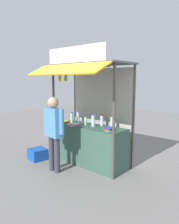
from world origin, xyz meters
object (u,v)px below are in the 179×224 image
water_bottle_back_left (93,121)px  banana_bunch_leftmost (60,79)px  vendor_person (54,127)px  water_bottle_right (78,116)px  plastic_crate (38,154)px  water_bottle_rear_center (112,122)px  banana_bunch_rightmost (66,78)px  magazine_stack_mid_left (74,124)px  water_bottle_back_right (72,118)px  magazine_stack_far_left (64,122)px  magazine_stack_front_left (110,129)px  water_bottle_front_right (86,121)px  water_bottle_center (102,120)px

water_bottle_back_left → banana_bunch_leftmost: size_ratio=1.07×
vendor_person → banana_bunch_leftmost: bearing=130.1°
water_bottle_right → plastic_crate: size_ratio=0.72×
water_bottle_rear_center → banana_bunch_rightmost: banana_bunch_rightmost is taller
vendor_person → plastic_crate: (-0.93, 0.20, -0.90)m
banana_bunch_leftmost → magazine_stack_mid_left: bearing=37.4°
water_bottle_back_left → water_bottle_rear_center: bearing=22.8°
banana_bunch_rightmost → vendor_person: (0.06, -0.45, -1.10)m
water_bottle_back_right → water_bottle_back_left: 0.76m
magazine_stack_mid_left → magazine_stack_far_left: 0.45m
magazine_stack_far_left → magazine_stack_front_left: size_ratio=1.04×
water_bottle_back_right → banana_bunch_rightmost: bearing=-58.2°
water_bottle_right → plastic_crate: 1.47m
water_bottle_front_right → water_bottle_rear_center: water_bottle_rear_center is taller
banana_bunch_rightmost → plastic_crate: (-0.87, -0.26, -2.00)m
magazine_stack_far_left → magazine_stack_front_left: (1.47, 0.05, 0.02)m
water_bottle_rear_center → magazine_stack_front_left: bearing=-62.2°
magazine_stack_mid_left → water_bottle_center: bearing=39.5°
banana_bunch_rightmost → plastic_crate: 2.19m
water_bottle_back_right → water_bottle_front_right: water_bottle_back_right is taller
water_bottle_right → magazine_stack_far_left: 0.44m
water_bottle_center → banana_bunch_leftmost: 1.45m
water_bottle_front_right → magazine_stack_far_left: size_ratio=0.84×
magazine_stack_mid_left → banana_bunch_leftmost: (-0.27, -0.21, 1.13)m
water_bottle_back_left → banana_bunch_leftmost: 1.30m
magazine_stack_front_left → banana_bunch_leftmost: banana_bunch_leftmost is taller
magazine_stack_front_left → plastic_crate: size_ratio=0.62×
water_bottle_rear_center → plastic_crate: (-1.78, -0.88, -0.97)m
water_bottle_right → banana_bunch_rightmost: 1.26m
plastic_crate → water_bottle_back_left: bearing=27.2°
water_bottle_rear_center → water_bottle_back_left: bearing=-157.2°
water_bottle_back_right → water_bottle_right: bearing=87.0°
water_bottle_back_right → water_bottle_front_right: bearing=4.3°
water_bottle_back_left → magazine_stack_far_left: water_bottle_back_left is taller
water_bottle_center → water_bottle_rear_center: 0.33m
water_bottle_front_right → magazine_stack_front_left: bearing=-11.4°
magazine_stack_mid_left → banana_bunch_rightmost: 1.16m
water_bottle_back_right → water_bottle_rear_center: (1.19, 0.17, 0.01)m
water_bottle_center → banana_bunch_rightmost: (-0.59, -0.65, 1.03)m
banana_bunch_rightmost → vendor_person: 1.19m
water_bottle_rear_center → vendor_person: bearing=-128.5°
magazine_stack_mid_left → water_bottle_back_left: bearing=28.5°
water_bottle_center → magazine_stack_mid_left: size_ratio=0.90×
water_bottle_back_right → banana_bunch_rightmost: banana_bunch_rightmost is taller
water_bottle_back_left → banana_bunch_rightmost: bearing=-137.5°
water_bottle_right → water_bottle_center: size_ratio=1.03×
water_bottle_front_right → water_bottle_right: bearing=157.8°
water_bottle_front_right → magazine_stack_front_left: size_ratio=0.87×
water_bottle_back_right → banana_bunch_leftmost: (0.06, -0.45, 1.03)m
water_bottle_right → vendor_person: (0.33, -1.12, -0.07)m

